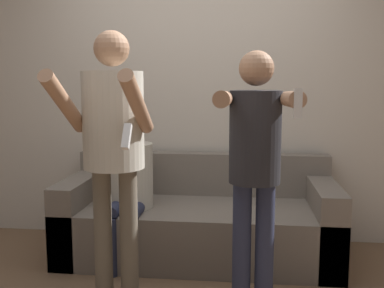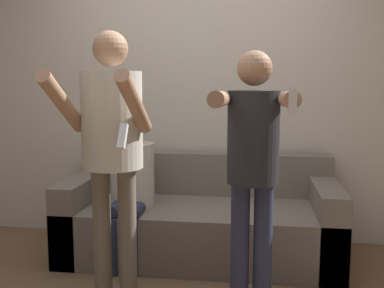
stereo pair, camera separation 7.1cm
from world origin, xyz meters
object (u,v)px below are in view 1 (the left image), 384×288
couch (199,222)px  person_standing_right (255,157)px  person_seated (129,182)px  person_standing_left (113,138)px

couch → person_standing_right: 1.26m
person_standing_right → person_seated: (-0.93, 0.76, -0.34)m
person_standing_left → person_seated: person_standing_left is taller
couch → person_seated: bearing=-158.9°
person_standing_left → person_standing_right: (0.83, -0.01, -0.10)m
couch → person_seated: size_ratio=1.86×
person_standing_right → person_seated: person_standing_right is taller
person_standing_right → person_standing_left: bearing=179.2°
couch → person_standing_right: bearing=-66.6°
person_seated → couch: bearing=21.1°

